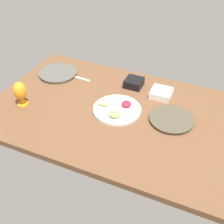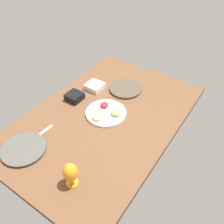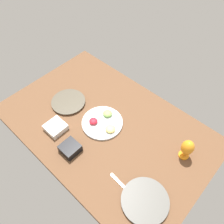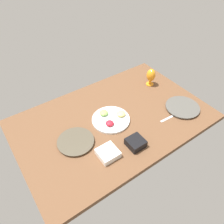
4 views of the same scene
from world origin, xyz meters
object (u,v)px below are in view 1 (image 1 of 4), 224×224
(dinner_plate_left, at_px, (172,119))
(fruit_platter, at_px, (116,109))
(dinner_plate_right, at_px, (58,73))
(square_bowl_black, at_px, (134,82))
(hurricane_glass_orange, at_px, (20,92))
(square_bowl_white, at_px, (161,93))

(dinner_plate_left, height_order, fruit_platter, fruit_platter)
(dinner_plate_right, bearing_deg, square_bowl_black, -172.50)
(dinner_plate_right, xyz_separation_m, square_bowl_black, (-0.60, -0.08, 0.02))
(dinner_plate_left, distance_m, hurricane_glass_orange, 0.99)
(hurricane_glass_orange, bearing_deg, square_bowl_white, -150.49)
(fruit_platter, relative_size, hurricane_glass_orange, 1.81)
(square_bowl_black, xyz_separation_m, square_bowl_white, (-0.22, 0.04, -0.01))
(dinner_plate_right, distance_m, hurricane_glass_orange, 0.44)
(square_bowl_white, bearing_deg, hurricane_glass_orange, 29.51)
(hurricane_glass_orange, height_order, square_bowl_white, hurricane_glass_orange)
(dinner_plate_right, relative_size, square_bowl_black, 2.39)
(hurricane_glass_orange, bearing_deg, square_bowl_black, -139.90)
(dinner_plate_left, distance_m, square_bowl_white, 0.27)
(dinner_plate_left, relative_size, dinner_plate_right, 0.94)
(dinner_plate_right, distance_m, square_bowl_black, 0.60)
(fruit_platter, bearing_deg, square_bowl_white, -128.43)
(hurricane_glass_orange, xyz_separation_m, square_bowl_black, (-0.60, -0.51, -0.07))
(square_bowl_white, bearing_deg, dinner_plate_left, 119.73)
(dinner_plate_right, xyz_separation_m, hurricane_glass_orange, (0.01, 0.43, 0.09))
(square_bowl_black, bearing_deg, square_bowl_white, 168.70)
(dinner_plate_right, height_order, fruit_platter, fruit_platter)
(square_bowl_black, height_order, square_bowl_white, square_bowl_black)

